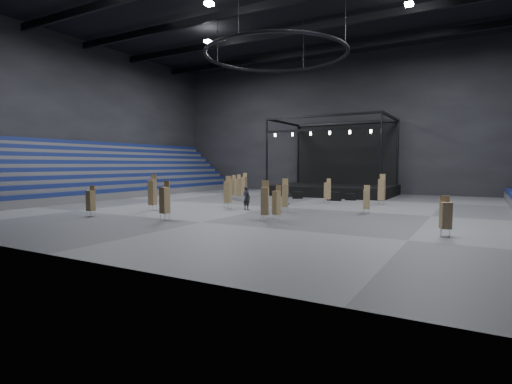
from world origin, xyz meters
The scene contains 28 objects.
floor centered at (0.00, 0.00, 0.00)m, with size 50.00×50.00×0.00m, color #4A4B4D.
wall_back centered at (0.00, 21.00, 9.00)m, with size 50.00×0.20×18.00m, color black.
wall_front centered at (0.00, -21.00, 9.00)m, with size 50.00×0.20×18.00m, color black.
wall_left centered at (-25.00, 0.00, 9.00)m, with size 0.20×42.00×18.00m, color black.
bleachers_left centered at (-22.94, 0.00, 1.73)m, with size 7.20×40.00×6.40m.
stage centered at (0.00, 16.24, 1.45)m, with size 14.00×10.00×9.20m.
truss_ring centered at (0.00, 0.00, 13.00)m, with size 12.30×12.30×5.15m.
roof_girders centered at (0.00, 0.00, 17.20)m, with size 49.00×30.35×0.70m.
flight_case_left centered at (-1.70, 8.77, 0.37)m, with size 1.12×0.56×0.74m, color black.
flight_case_mid centered at (2.58, 8.29, 0.44)m, with size 1.33×0.66×0.88m, color black.
flight_case_right centered at (3.88, 9.61, 0.36)m, with size 1.07×0.53×0.71m, color black.
chair_stack_0 centered at (2.83, 5.42, 1.23)m, with size 0.60×0.60×2.36m.
chair_stack_1 centered at (3.25, -8.01, 1.36)m, with size 0.62×0.62×2.67m.
chair_stack_2 centered at (-12.16, -2.30, 1.27)m, with size 0.50×0.50×2.51m.
chair_stack_3 centered at (-7.56, -7.06, 1.48)m, with size 0.58×0.58×2.92m.
chair_stack_4 centered at (13.99, -8.46, 1.13)m, with size 0.65×0.65×2.11m.
chair_stack_5 centered at (8.11, -0.95, 1.13)m, with size 0.52×0.52×2.15m.
chair_stack_6 centered at (3.63, -7.07, 1.19)m, with size 0.52×0.52×2.33m.
chair_stack_7 centered at (7.68, 6.30, 1.45)m, with size 0.58×0.58×2.84m.
chair_stack_8 centered at (-6.30, 3.86, 1.38)m, with size 0.67×0.67×2.66m.
chair_stack_9 centered at (-3.24, -2.59, 1.40)m, with size 0.62×0.62×2.72m.
chair_stack_10 centered at (2.24, -2.78, 1.33)m, with size 0.61×0.61×2.60m.
chair_stack_11 centered at (-7.98, 8.01, 1.39)m, with size 0.51×0.51×2.72m.
chair_stack_12 centered at (-7.76, 5.24, 1.33)m, with size 0.65×0.65×2.56m.
chair_stack_13 centered at (-8.75, -11.99, 1.15)m, with size 0.49×0.49×2.19m.
chair_stack_14 centered at (-2.88, -10.77, 1.36)m, with size 0.58×0.58×2.63m.
man_center centered at (-1.11, -3.05, 0.96)m, with size 0.70×0.46×1.93m, color black.
crew_member centered at (0.10, 2.53, 0.90)m, with size 0.88×0.69×1.81m, color black.
Camera 1 is at (15.46, -30.93, 3.72)m, focal length 28.00 mm.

